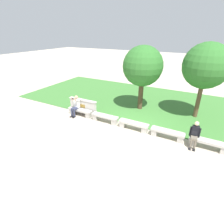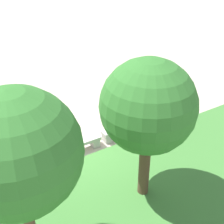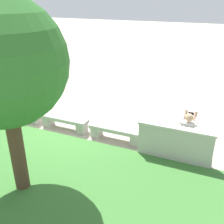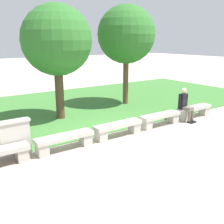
% 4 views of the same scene
% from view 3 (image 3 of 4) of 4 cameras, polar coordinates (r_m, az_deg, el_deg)
% --- Properties ---
extents(ground_plane, '(80.00, 80.00, 0.00)m').
position_cam_3_polar(ground_plane, '(9.08, -10.15, -3.67)').
color(ground_plane, '#B2A593').
extents(bench_main, '(1.68, 0.40, 0.45)m').
position_cam_3_polar(bench_main, '(7.71, 13.79, -6.89)').
color(bench_main, '#B7B2A8').
rests_on(bench_main, ground).
extents(bench_near, '(1.68, 0.40, 0.45)m').
position_cam_3_polar(bench_near, '(8.14, 0.81, -4.37)').
color(bench_near, '#B7B2A8').
rests_on(bench_near, ground).
extents(bench_mid, '(1.68, 0.40, 0.45)m').
position_cam_3_polar(bench_mid, '(8.95, -10.28, -2.02)').
color(bench_mid, '#B7B2A8').
rests_on(bench_mid, ground).
extents(bench_far, '(1.68, 0.40, 0.45)m').
position_cam_3_polar(bench_far, '(10.04, -19.23, -0.06)').
color(bench_far, '#B7B2A8').
rests_on(bench_far, ground).
extents(backrest_wall_with_plaque, '(2.06, 0.24, 1.01)m').
position_cam_3_polar(backrest_wall_with_plaque, '(7.31, 13.45, -6.66)').
color(backrest_wall_with_plaque, '#B7B2A8').
rests_on(backrest_wall_with_plaque, ground).
extents(person_photographer, '(0.48, 0.73, 1.32)m').
position_cam_3_polar(person_photographer, '(7.54, 16.20, -4.06)').
color(person_photographer, black).
rests_on(person_photographer, ground).
extents(tree_behind_wall, '(2.59, 2.59, 4.29)m').
position_cam_3_polar(tree_behind_wall, '(5.53, -22.81, 9.67)').
color(tree_behind_wall, '#4C3826').
rests_on(tree_behind_wall, ground).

